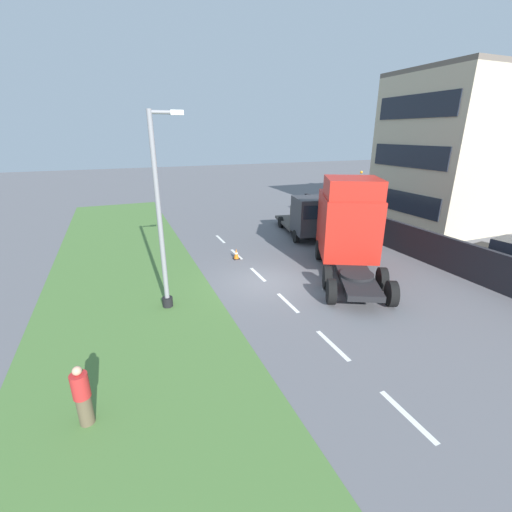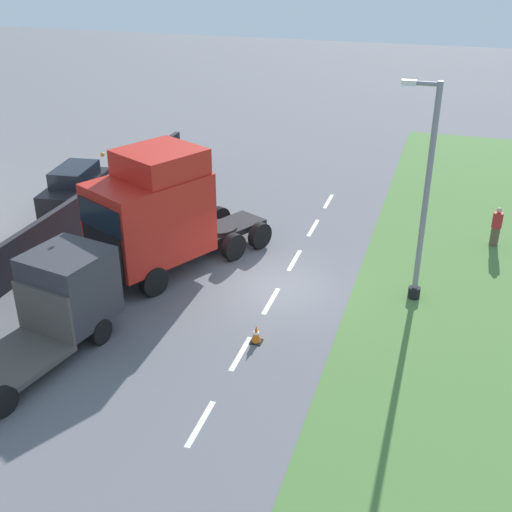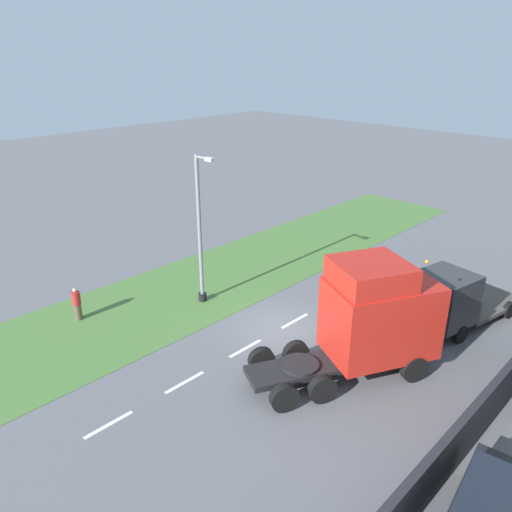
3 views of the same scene
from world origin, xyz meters
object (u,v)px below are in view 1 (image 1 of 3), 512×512
Objects in this scene: pedestrian at (82,396)px; traffic_cone_lead at (236,254)px; lamp_post at (162,227)px; lorry_cab at (348,224)px; flatbed_truck at (309,217)px.

traffic_cone_lead is at bearing 53.26° from pedestrian.
lamp_post is 12.56× the size of traffic_cone_lead.
lamp_post reaches higher than lorry_cab.
flatbed_truck reaches higher than traffic_cone_lead.
traffic_cone_lead is (6.99, 9.37, -0.50)m from pedestrian.
lamp_post is (-9.81, -5.88, 1.80)m from flatbed_truck.
pedestrian is 11.70m from traffic_cone_lead.
lamp_post is 6.68m from traffic_cone_lead.
lamp_post reaches higher than flatbed_truck.
pedestrian is (-12.54, -11.08, -0.69)m from flatbed_truck.
lamp_post is at bearing -147.81° from lorry_cab.
lorry_cab is at bearing 27.31° from pedestrian.
flatbed_truck is 11.58m from lamp_post.
pedestrian reaches higher than traffic_cone_lead.
lamp_post reaches higher than pedestrian.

